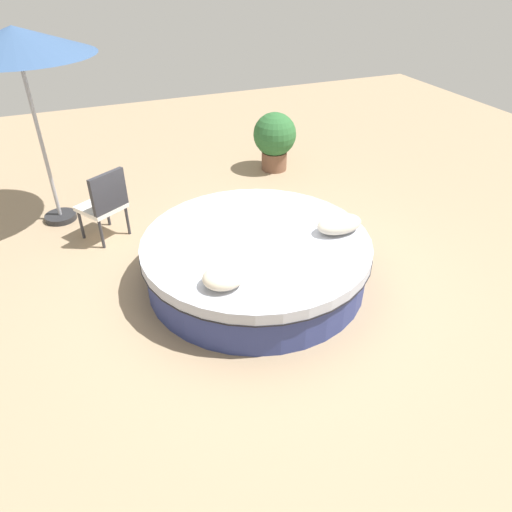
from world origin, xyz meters
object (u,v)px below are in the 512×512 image
at_px(round_bed, 256,260).
at_px(throw_pillow_1, 339,224).
at_px(planter, 275,138).
at_px(patio_chair, 105,201).
at_px(patio_umbrella, 16,44).
at_px(throw_pillow_0, 223,277).

xyz_separation_m(round_bed, throw_pillow_1, (-0.95, 0.21, 0.38)).
distance_m(throw_pillow_1, planter, 3.18).
height_order(throw_pillow_1, patio_chair, patio_chair).
relative_size(throw_pillow_1, patio_umbrella, 0.22).
xyz_separation_m(throw_pillow_0, patio_umbrella, (1.45, -3.11, 1.71)).
xyz_separation_m(patio_chair, patio_umbrella, (0.61, -0.81, 1.81)).
bearing_deg(throw_pillow_1, throw_pillow_0, 16.47).
xyz_separation_m(patio_chair, planter, (-3.00, -1.30, 0.01)).
distance_m(throw_pillow_0, patio_umbrella, 3.83).
relative_size(throw_pillow_0, patio_umbrella, 0.16).
xyz_separation_m(throw_pillow_1, patio_umbrella, (3.02, -2.64, 1.70)).
xyz_separation_m(throw_pillow_0, throw_pillow_1, (-1.57, -0.46, 0.00)).
height_order(throw_pillow_0, planter, planter).
xyz_separation_m(round_bed, patio_chair, (1.46, -1.62, 0.27)).
bearing_deg(round_bed, throw_pillow_1, 167.79).
height_order(round_bed, patio_chair, patio_chair).
relative_size(throw_pillow_0, throw_pillow_1, 0.76).
bearing_deg(throw_pillow_0, planter, -120.99).
relative_size(throw_pillow_1, planter, 0.55).
relative_size(patio_umbrella, planter, 2.57).
distance_m(throw_pillow_1, patio_chair, 3.03).
bearing_deg(round_bed, planter, -117.81).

